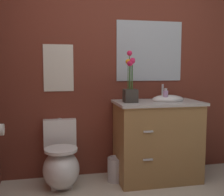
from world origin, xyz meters
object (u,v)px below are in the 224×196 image
toilet (61,164)px  soap_bottle (166,96)px  vanity_cabinet (157,139)px  trash_bin (116,169)px  wall_poster (58,68)px  flower_vase (130,85)px  wall_mirror (149,51)px

toilet → soap_bottle: 1.33m
vanity_cabinet → soap_bottle: vanity_cabinet is taller
toilet → trash_bin: 0.60m
toilet → vanity_cabinet: vanity_cabinet is taller
toilet → vanity_cabinet: size_ratio=0.65×
soap_bottle → wall_poster: 1.22m
flower_vase → wall_poster: (-0.74, 0.32, 0.18)m
wall_poster → wall_mirror: 1.08m
trash_bin → wall_poster: 1.29m
trash_bin → vanity_cabinet: bearing=-3.5°
toilet → wall_poster: (-0.00, 0.27, 1.01)m
vanity_cabinet → trash_bin: size_ratio=3.92×
flower_vase → soap_bottle: flower_vase is taller
wall_mirror → toilet: bearing=-165.9°
toilet → soap_bottle: (1.13, -0.09, 0.71)m
toilet → wall_mirror: wall_mirror is taller
wall_mirror → flower_vase: bearing=-135.4°
trash_bin → toilet: bearing=-179.8°
vanity_cabinet → flower_vase: bearing=-176.1°
flower_vase → trash_bin: 0.95m
vanity_cabinet → wall_poster: 1.36m
flower_vase → trash_bin: size_ratio=2.02×
vanity_cabinet → soap_bottle: size_ratio=7.22×
flower_vase → wall_mirror: (0.32, 0.32, 0.37)m
soap_bottle → trash_bin: soap_bottle is taller
vanity_cabinet → wall_mirror: (-0.00, 0.29, 0.99)m
soap_bottle → wall_poster: size_ratio=0.28×
toilet → vanity_cabinet: bearing=-1.4°
vanity_cabinet → flower_vase: (-0.32, -0.02, 0.62)m
toilet → wall_mirror: (1.06, 0.27, 1.21)m
soap_bottle → trash_bin: bearing=170.1°
soap_bottle → wall_mirror: (-0.06, 0.36, 0.50)m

